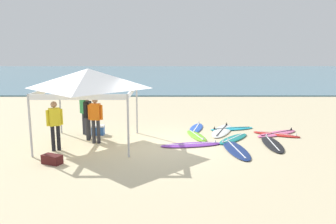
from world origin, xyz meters
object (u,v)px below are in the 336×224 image
surfboard_pink (278,133)px  person_yellow (55,122)px  surfboard_red (277,134)px  person_orange (96,117)px  person_green (85,111)px  canopy_tent (89,79)px  cooler_box (99,130)px  surfboard_white (223,131)px  surfboard_navy (236,149)px  gear_bag_near_tent (53,159)px  surfboard_purple (192,145)px  surfboard_cyan (232,129)px  surfboard_black (273,144)px  surfboard_teal (234,139)px  person_black (88,114)px  surfboard_blue (197,128)px  surfboard_lime (197,136)px

surfboard_pink → person_yellow: bearing=-165.0°
surfboard_red → surfboard_pink: 0.17m
person_orange → person_green: bearing=119.4°
canopy_tent → surfboard_red: bearing=9.5°
person_orange → cooler_box: bearing=98.4°
canopy_tent → surfboard_white: bearing=19.8°
surfboard_navy → surfboard_white: 2.69m
canopy_tent → gear_bag_near_tent: canopy_tent is taller
person_yellow → surfboard_white: bearing=23.8°
surfboard_purple → person_orange: 3.63m
surfboard_cyan → person_green: 6.21m
canopy_tent → person_orange: canopy_tent is taller
surfboard_black → surfboard_red: (0.58, 1.37, 0.00)m
surfboard_red → surfboard_pink: (0.07, 0.16, -0.00)m
surfboard_teal → gear_bag_near_tent: 6.64m
person_black → surfboard_navy: bearing=-14.6°
surfboard_red → gear_bag_near_tent: size_ratio=3.11×
surfboard_navy → person_green: person_green is taller
surfboard_black → person_black: bearing=174.1°
surfboard_pink → cooler_box: cooler_box is taller
surfboard_black → surfboard_blue: 3.55m
surfboard_blue → surfboard_white: size_ratio=0.75×
surfboard_lime → cooler_box: (-3.96, 0.30, 0.16)m
surfboard_black → surfboard_white: size_ratio=0.90×
person_black → person_green: size_ratio=1.00×
surfboard_cyan → surfboard_pink: bearing=-25.3°
person_yellow → surfboard_purple: bearing=7.2°
surfboard_blue → gear_bag_near_tent: size_ratio=3.20×
surfboard_lime → surfboard_white: (1.14, 0.85, -0.00)m
canopy_tent → person_orange: 1.41m
canopy_tent → gear_bag_near_tent: (-0.70, -2.22, -2.25)m
surfboard_white → person_orange: (-4.92, -1.77, 0.95)m
canopy_tent → surfboard_teal: 5.86m
surfboard_cyan → cooler_box: bearing=-170.9°
surfboard_red → person_yellow: person_yellow is taller
surfboard_teal → surfboard_purple: size_ratio=0.81×
surfboard_blue → person_yellow: 6.04m
person_yellow → person_green: 2.22m
surfboard_cyan → person_orange: (-5.38, -2.10, 0.95)m
surfboard_teal → person_black: person_black is taller
person_yellow → person_orange: (1.19, 0.93, 0.00)m
gear_bag_near_tent → canopy_tent: bearing=72.5°
surfboard_navy → person_black: size_ratio=1.47×
canopy_tent → person_black: canopy_tent is taller
surfboard_black → cooler_box: 6.78m
surfboard_navy → surfboard_white: (-0.06, 2.69, -0.00)m
gear_bag_near_tent → person_yellow: bearing=102.6°
surfboard_black → surfboard_white: bearing=127.3°
surfboard_pink → gear_bag_near_tent: bearing=-155.8°
surfboard_white → gear_bag_near_tent: size_ratio=4.24×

